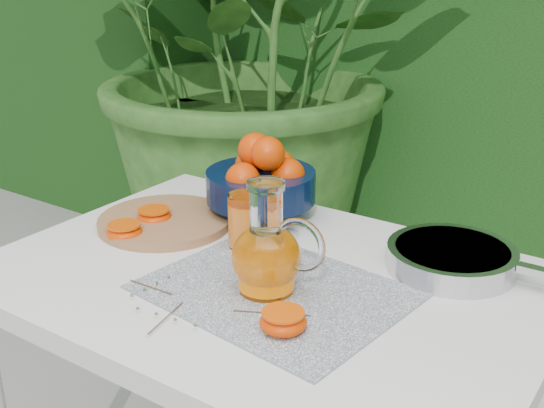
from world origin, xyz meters
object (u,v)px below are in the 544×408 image
Objects in this scene: juice_pitcher at (268,254)px; fruit_bowl at (262,179)px; white_table at (266,313)px; saute_pan at (453,258)px; cutting_board at (165,221)px.

fruit_bowl is at bearing 126.63° from juice_pitcher.
white_table is 0.36m from saute_pan.
saute_pan reaches higher than cutting_board.
cutting_board reaches higher than white_table.
cutting_board is (-0.31, 0.07, 0.09)m from white_table.
juice_pitcher is at bearing -53.37° from fruit_bowl.
saute_pan is (0.44, -0.02, -0.06)m from fruit_bowl.
cutting_board is 0.68× the size of saute_pan.
cutting_board is 0.37m from juice_pitcher.
cutting_board is 1.43× the size of juice_pitcher.
fruit_bowl is at bearing 177.73° from saute_pan.
cutting_board is at bearing 167.85° from white_table.
white_table is 3.84× the size of fruit_bowl.
white_table is 0.17m from juice_pitcher.
cutting_board is at bearing 160.92° from juice_pitcher.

